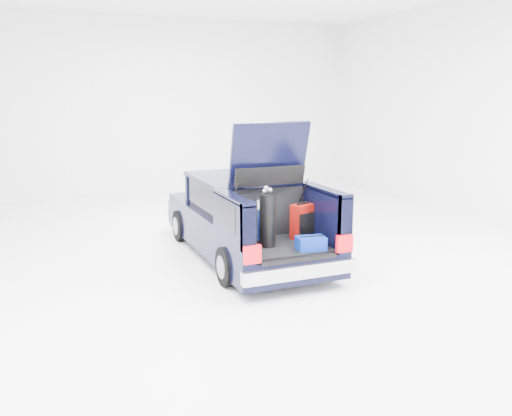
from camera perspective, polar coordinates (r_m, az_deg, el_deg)
name	(u,v)px	position (r m, az deg, el deg)	size (l,w,h in m)	color
ground	(246,256)	(9.88, -1.11, -5.05)	(14.00, 14.00, 0.00)	white
car	(243,219)	(9.80, -1.35, -1.12)	(1.87, 4.65, 2.47)	black
red_suitcase	(302,222)	(8.72, 4.90, -1.44)	(0.42, 0.36, 0.59)	#680703
black_golf_bag	(267,220)	(8.21, 1.19, -1.26)	(0.30, 0.33, 0.92)	black
blue_golf_bag	(265,223)	(8.26, 0.94, -1.57)	(0.30, 0.30, 0.80)	black
blue_duffel	(311,243)	(8.15, 5.80, -3.71)	(0.45, 0.32, 0.22)	navy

